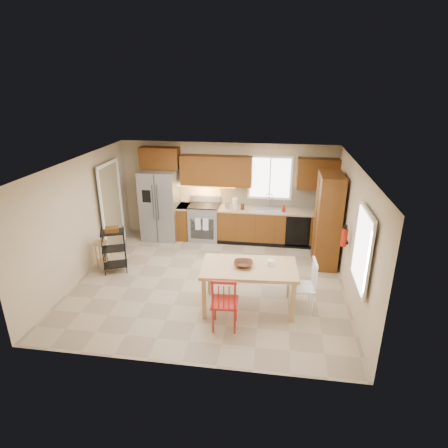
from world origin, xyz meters
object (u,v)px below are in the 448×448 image
at_px(table_jar, 270,264).
at_px(bar_stool, 102,255).
at_px(pantry, 327,220).
at_px(fire_extinguisher, 344,237).
at_px(soap_bottle, 284,208).
at_px(dining_table, 249,287).
at_px(range_stove, 204,223).
at_px(chair_red, 225,301).
at_px(chair_white, 302,286).
at_px(utility_cart, 114,251).
at_px(refrigerator, 160,205).
at_px(table_bowl, 243,266).

height_order(table_jar, bar_stool, table_jar).
distance_m(pantry, bar_stool, 5.08).
bearing_deg(fire_extinguisher, soap_bottle, 120.53).
xyz_separation_m(soap_bottle, bar_stool, (-3.98, -1.86, -0.68)).
bearing_deg(table_jar, dining_table, -164.05).
height_order(range_stove, chair_red, chair_red).
relative_size(fire_extinguisher, chair_white, 0.36).
relative_size(dining_table, chair_red, 1.70).
xyz_separation_m(soap_bottle, table_jar, (-0.24, -2.83, -0.12)).
height_order(pantry, chair_white, pantry).
bearing_deg(dining_table, utility_cart, 158.35).
relative_size(fire_extinguisher, utility_cart, 0.37).
relative_size(soap_bottle, chair_red, 0.19).
distance_m(refrigerator, soap_bottle, 3.18).
bearing_deg(range_stove, table_bowl, -66.55).
relative_size(soap_bottle, utility_cart, 0.19).
xyz_separation_m(chair_red, bar_stool, (-3.02, 1.73, -0.18)).
distance_m(table_jar, bar_stool, 3.90).
distance_m(table_jar, utility_cart, 3.51).
bearing_deg(refrigerator, chair_red, -58.45).
distance_m(chair_white, utility_cart, 4.07).
bearing_deg(range_stove, chair_white, -51.45).
distance_m(pantry, utility_cart, 4.73).
bearing_deg(range_stove, chair_red, -73.80).
bearing_deg(refrigerator, table_bowl, -50.27).
height_order(table_bowl, bar_stool, table_bowl).
distance_m(pantry, table_bowl, 2.64).
relative_size(table_jar, bar_stool, 0.25).
bearing_deg(soap_bottle, fire_extinguisher, -59.47).
height_order(soap_bottle, dining_table, soap_bottle).
height_order(pantry, chair_red, pantry).
height_order(chair_white, bar_stool, chair_white).
distance_m(range_stove, table_bowl, 3.31).
height_order(range_stove, table_jar, table_jar).
height_order(pantry, table_bowl, pantry).
distance_m(refrigerator, dining_table, 3.95).
bearing_deg(table_jar, soap_bottle, 85.11).
bearing_deg(chair_white, pantry, -20.87).
bearing_deg(fire_extinguisher, table_bowl, -152.23).
xyz_separation_m(fire_extinguisher, dining_table, (-1.76, -0.98, -0.69)).
bearing_deg(range_stove, fire_extinguisher, -32.62).
bearing_deg(chair_white, dining_table, 89.32).
relative_size(table_bowl, utility_cart, 0.35).
xyz_separation_m(table_jar, bar_stool, (-3.74, 0.97, -0.55)).
relative_size(table_bowl, bar_stool, 0.54).
height_order(refrigerator, fire_extinguisher, refrigerator).
height_order(soap_bottle, chair_red, soap_bottle).
height_order(soap_bottle, table_bowl, soap_bottle).
height_order(refrigerator, soap_bottle, refrigerator).
bearing_deg(chair_red, table_jar, 42.64).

